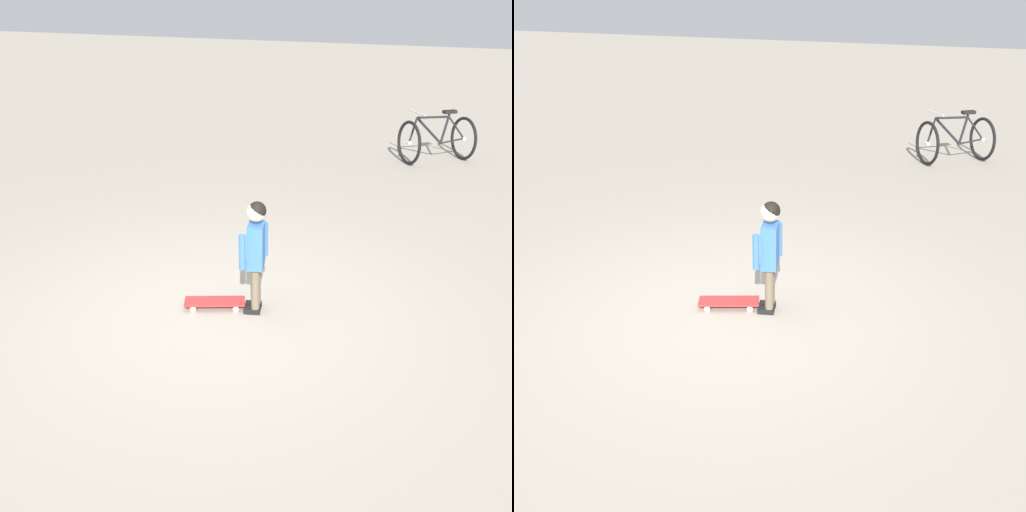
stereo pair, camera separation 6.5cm
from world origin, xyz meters
The scene contains 4 objects.
ground_plane centered at (0.00, 0.00, 0.00)m, with size 50.00×50.00×0.00m, color #9E9384.
child_person centered at (0.22, -0.31, 0.66)m, with size 0.40×0.22×1.06m.
skateboard centered at (0.13, 0.07, 0.06)m, with size 0.38×0.59×0.07m.
bicycle_near centered at (6.00, -1.30, 0.38)m, with size 1.22×1.28×0.85m.
Camera 1 is at (-4.50, -2.10, 2.83)m, focal length 43.70 mm.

